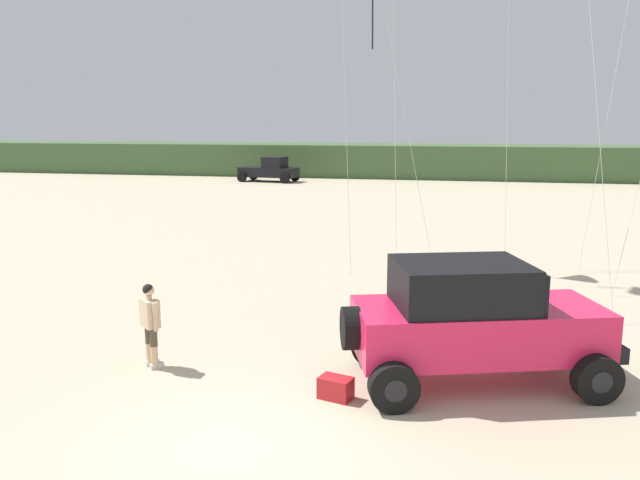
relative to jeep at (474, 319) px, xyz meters
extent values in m
plane|color=#C1B293|center=(-3.50, -3.12, -1.20)|extent=(220.00, 220.00, 0.00)
cube|color=#426038|center=(-6.00, 44.62, 0.17)|extent=(90.00, 7.08, 2.75)
cube|color=#EA2151|center=(0.07, 0.02, -0.19)|extent=(4.75, 3.08, 0.90)
cube|color=#EA2151|center=(1.64, 0.52, 0.18)|extent=(1.56, 1.95, 0.12)
cube|color=black|center=(-0.27, -0.08, 0.66)|extent=(2.72, 2.37, 0.80)
cube|color=black|center=(0.88, 0.28, 0.62)|extent=(0.60, 1.62, 0.72)
cube|color=black|center=(2.24, 0.71, -0.46)|extent=(0.74, 1.78, 0.28)
cylinder|color=black|center=(-2.15, -0.68, -0.09)|extent=(0.52, 0.83, 0.77)
cylinder|color=black|center=(1.42, 1.53, -0.78)|extent=(0.89, 0.54, 0.84)
cylinder|color=black|center=(1.42, 1.53, -0.78)|extent=(0.46, 0.42, 0.38)
cylinder|color=black|center=(2.05, -0.43, -0.78)|extent=(0.89, 0.54, 0.84)
cylinder|color=black|center=(2.05, -0.43, -0.78)|extent=(0.46, 0.42, 0.38)
cylinder|color=black|center=(-1.91, 0.47, -0.78)|extent=(0.89, 0.54, 0.84)
cylinder|color=black|center=(-1.91, 0.47, -0.78)|extent=(0.46, 0.42, 0.38)
cylinder|color=black|center=(-1.29, -1.49, -0.78)|extent=(0.89, 0.54, 0.84)
cylinder|color=black|center=(-1.29, -1.49, -0.78)|extent=(0.46, 0.42, 0.38)
cylinder|color=#DBB28E|center=(-6.16, -0.47, -0.95)|extent=(0.14, 0.14, 0.49)
cylinder|color=#4C4233|center=(-6.16, -0.47, -0.56)|extent=(0.15, 0.15, 0.36)
cube|color=silver|center=(-6.13, -0.44, -1.15)|extent=(0.25, 0.27, 0.10)
cylinder|color=#DBB28E|center=(-5.99, -0.61, -0.95)|extent=(0.14, 0.14, 0.49)
cylinder|color=#4C4233|center=(-5.99, -0.61, -0.56)|extent=(0.15, 0.15, 0.36)
cube|color=silver|center=(-5.96, -0.58, -1.15)|extent=(0.25, 0.27, 0.10)
cube|color=beige|center=(-6.07, -0.54, -0.11)|extent=(0.47, 0.46, 0.54)
cylinder|color=#DBB28E|center=(-6.27, -0.37, -0.12)|extent=(0.09, 0.09, 0.56)
cylinder|color=beige|center=(-6.27, -0.37, 0.07)|extent=(0.11, 0.11, 0.16)
cylinder|color=#DBB28E|center=(-5.88, -0.70, -0.12)|extent=(0.09, 0.09, 0.56)
cylinder|color=beige|center=(-5.88, -0.70, 0.07)|extent=(0.11, 0.11, 0.16)
cylinder|color=#DBB28E|center=(-6.07, -0.54, 0.20)|extent=(0.10, 0.10, 0.08)
sphere|color=#DBB28E|center=(-6.07, -0.54, 0.34)|extent=(0.21, 0.21, 0.21)
sphere|color=black|center=(-6.08, -0.55, 0.36)|extent=(0.21, 0.21, 0.21)
cube|color=#B21E23|center=(-2.31, -1.20, -1.01)|extent=(0.64, 0.50, 0.38)
cube|color=black|center=(-14.96, 37.26, -0.44)|extent=(4.82, 2.51, 0.76)
cube|color=black|center=(-14.42, 37.19, 0.36)|extent=(1.83, 2.00, 0.84)
cylinder|color=black|center=(-12.99, 38.05, -0.82)|extent=(0.79, 0.36, 0.76)
cylinder|color=black|center=(-13.27, 35.97, -0.82)|extent=(0.79, 0.36, 0.76)
cylinder|color=black|center=(-16.65, 38.56, -0.82)|extent=(0.79, 0.36, 0.76)
cylinder|color=black|center=(-16.94, 36.48, -0.82)|extent=(0.79, 0.36, 0.76)
cylinder|color=silver|center=(-3.88, 8.33, 5.68)|extent=(0.88, 1.81, 13.65)
cylinder|color=silver|center=(-2.50, 9.76, 6.00)|extent=(0.93, 4.58, 14.30)
cylinder|color=silver|center=(4.57, 11.67, 4.81)|extent=(2.02, 3.90, 11.92)
cylinder|color=silver|center=(1.12, 10.71, 5.28)|extent=(0.32, 2.28, 12.87)
cylinder|color=black|center=(-3.19, 9.69, 6.82)|extent=(0.05, 0.24, 2.04)
cylinder|color=silver|center=(-2.00, 9.13, 3.47)|extent=(2.09, 1.14, 9.24)
cylinder|color=silver|center=(2.81, 6.72, 6.07)|extent=(1.07, 5.37, 14.45)
camera|label=1|loc=(-0.46, -11.24, 3.50)|focal=35.44mm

